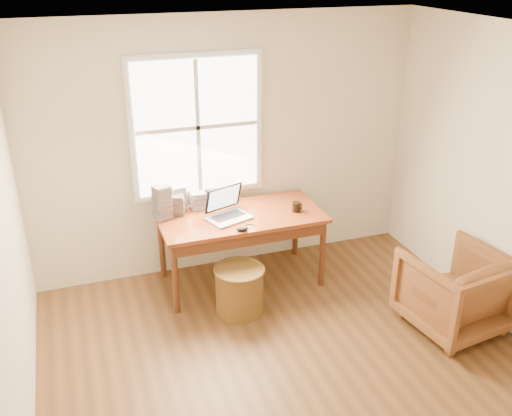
% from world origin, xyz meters
% --- Properties ---
extents(room_shell, '(4.04, 4.54, 2.64)m').
position_xyz_m(room_shell, '(-0.02, 0.16, 1.32)').
color(room_shell, brown).
rests_on(room_shell, ground).
extents(desk, '(1.60, 0.80, 0.04)m').
position_xyz_m(desk, '(0.00, 1.80, 0.73)').
color(desk, brown).
rests_on(desk, room_shell).
extents(armchair, '(0.89, 0.91, 0.74)m').
position_xyz_m(armchair, '(1.55, 0.45, 0.37)').
color(armchair, brown).
rests_on(armchair, room_shell).
extents(wicker_stool, '(0.48, 0.48, 0.45)m').
position_xyz_m(wicker_stool, '(-0.18, 1.29, 0.22)').
color(wicker_stool, brown).
rests_on(wicker_stool, room_shell).
extents(laptop, '(0.57, 0.58, 0.33)m').
position_xyz_m(laptop, '(-0.14, 1.73, 0.92)').
color(laptop, silver).
rests_on(laptop, desk).
extents(mouse, '(0.13, 0.10, 0.04)m').
position_xyz_m(mouse, '(-0.09, 1.46, 0.77)').
color(mouse, black).
rests_on(mouse, desk).
extents(coffee_mug, '(0.11, 0.11, 0.10)m').
position_xyz_m(coffee_mug, '(0.54, 1.69, 0.80)').
color(coffee_mug, black).
rests_on(coffee_mug, desk).
extents(cd_stack_a, '(0.15, 0.14, 0.25)m').
position_xyz_m(cd_stack_a, '(-0.54, 2.10, 0.88)').
color(cd_stack_a, silver).
rests_on(cd_stack_a, desk).
extents(cd_stack_b, '(0.16, 0.15, 0.20)m').
position_xyz_m(cd_stack_b, '(-0.58, 2.00, 0.85)').
color(cd_stack_b, '#25252A').
rests_on(cd_stack_b, desk).
extents(cd_stack_c, '(0.18, 0.17, 0.34)m').
position_xyz_m(cd_stack_c, '(-0.73, 1.95, 0.92)').
color(cd_stack_c, '#9999A6').
rests_on(cd_stack_c, desk).
extents(cd_stack_d, '(0.15, 0.13, 0.18)m').
position_xyz_m(cd_stack_d, '(-0.36, 2.06, 0.84)').
color(cd_stack_d, silver).
rests_on(cd_stack_d, desk).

